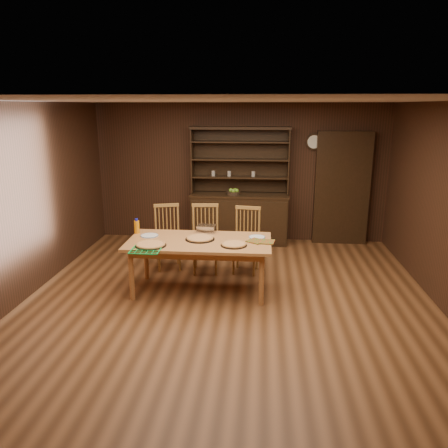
# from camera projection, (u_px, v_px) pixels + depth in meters

# --- Properties ---
(floor) EXTENTS (6.00, 6.00, 0.00)m
(floor) POSITION_uv_depth(u_px,v_px,m) (228.00, 304.00, 5.78)
(floor) COLOR brown
(floor) RESTS_ON ground
(room_shell) EXTENTS (6.00, 6.00, 6.00)m
(room_shell) POSITION_uv_depth(u_px,v_px,m) (228.00, 187.00, 5.36)
(room_shell) COLOR silver
(room_shell) RESTS_ON floor
(china_hutch) EXTENTS (1.84, 0.52, 2.17)m
(china_hutch) POSITION_uv_depth(u_px,v_px,m) (239.00, 212.00, 8.27)
(china_hutch) COLOR black
(china_hutch) RESTS_ON floor
(doorway) EXTENTS (1.00, 0.18, 2.10)m
(doorway) POSITION_uv_depth(u_px,v_px,m) (342.00, 188.00, 8.13)
(doorway) COLOR black
(doorway) RESTS_ON floor
(wall_clock) EXTENTS (0.30, 0.05, 0.30)m
(wall_clock) POSITION_uv_depth(u_px,v_px,m) (314.00, 142.00, 8.01)
(wall_clock) COLOR black
(wall_clock) RESTS_ON room_shell
(dining_table) EXTENTS (1.97, 0.99, 0.75)m
(dining_table) POSITION_uv_depth(u_px,v_px,m) (199.00, 246.00, 6.03)
(dining_table) COLOR #BC7241
(dining_table) RESTS_ON floor
(chair_left) EXTENTS (0.52, 0.51, 1.03)m
(chair_left) POSITION_uv_depth(u_px,v_px,m) (168.00, 234.00, 7.00)
(chair_left) COLOR #AB783A
(chair_left) RESTS_ON floor
(chair_center) EXTENTS (0.48, 0.46, 1.06)m
(chair_center) POSITION_uv_depth(u_px,v_px,m) (205.00, 236.00, 6.85)
(chair_center) COLOR #AB783A
(chair_center) RESTS_ON floor
(chair_right) EXTENTS (0.48, 0.46, 1.03)m
(chair_right) POSITION_uv_depth(u_px,v_px,m) (247.00, 238.00, 6.84)
(chair_right) COLOR #AB783A
(chair_right) RESTS_ON floor
(pizza_left) EXTENTS (0.41, 0.41, 0.04)m
(pizza_left) POSITION_uv_depth(u_px,v_px,m) (151.00, 245.00, 5.77)
(pizza_left) COLOR black
(pizza_left) RESTS_ON dining_table
(pizza_right) EXTENTS (0.35, 0.35, 0.04)m
(pizza_right) POSITION_uv_depth(u_px,v_px,m) (234.00, 244.00, 5.78)
(pizza_right) COLOR black
(pizza_right) RESTS_ON dining_table
(pizza_center) EXTENTS (0.41, 0.41, 0.04)m
(pizza_center) POSITION_uv_depth(u_px,v_px,m) (200.00, 238.00, 6.04)
(pizza_center) COLOR black
(pizza_center) RESTS_ON dining_table
(cooling_rack) EXTENTS (0.38, 0.38, 0.02)m
(cooling_rack) POSITION_uv_depth(u_px,v_px,m) (146.00, 249.00, 5.61)
(cooling_rack) COLOR green
(cooling_rack) RESTS_ON dining_table
(plate_left) EXTENTS (0.25, 0.25, 0.02)m
(plate_left) POSITION_uv_depth(u_px,v_px,m) (149.00, 236.00, 6.20)
(plate_left) COLOR silver
(plate_left) RESTS_ON dining_table
(plate_right) EXTENTS (0.23, 0.23, 0.02)m
(plate_right) POSITION_uv_depth(u_px,v_px,m) (257.00, 237.00, 6.12)
(plate_right) COLOR silver
(plate_right) RESTS_ON dining_table
(foil_dish) EXTENTS (0.28, 0.21, 0.11)m
(foil_dish) POSITION_uv_depth(u_px,v_px,m) (207.00, 229.00, 6.38)
(foil_dish) COLOR white
(foil_dish) RESTS_ON dining_table
(juice_bottle) EXTENTS (0.08, 0.08, 0.22)m
(juice_bottle) POSITION_uv_depth(u_px,v_px,m) (137.00, 227.00, 6.32)
(juice_bottle) COLOR orange
(juice_bottle) RESTS_ON dining_table
(pot_holder_a) EXTENTS (0.25, 0.25, 0.02)m
(pot_holder_a) POSITION_uv_depth(u_px,v_px,m) (266.00, 242.00, 5.92)
(pot_holder_a) COLOR #AE2113
(pot_holder_a) RESTS_ON dining_table
(pot_holder_b) EXTENTS (0.29, 0.29, 0.02)m
(pot_holder_b) POSITION_uv_depth(u_px,v_px,m) (256.00, 241.00, 5.95)
(pot_holder_b) COLOR #AE2113
(pot_holder_b) RESTS_ON dining_table
(fruit_bowl) EXTENTS (0.26, 0.26, 0.12)m
(fruit_bowl) POSITION_uv_depth(u_px,v_px,m) (234.00, 192.00, 8.11)
(fruit_bowl) COLOR black
(fruit_bowl) RESTS_ON china_hutch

